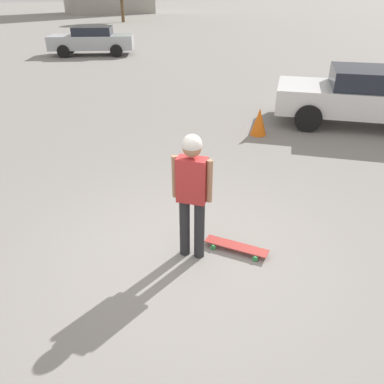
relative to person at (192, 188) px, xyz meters
The scene contains 6 objects.
ground_plane 1.04m from the person, ahead, with size 220.00×220.00×0.00m, color gray.
person is the anchor object (origin of this frame).
skateboard 1.15m from the person, 160.22° to the left, with size 0.69×0.81×0.08m.
car_parked_near 7.19m from the person, 156.04° to the right, with size 4.58×4.35×1.44m.
car_parked_far 18.21m from the person, 100.07° to the right, with size 4.72×3.33×1.42m.
traffic_cone 5.08m from the person, 136.26° to the right, with size 0.39×0.39×0.67m.
Camera 1 is at (1.87, 3.64, 3.21)m, focal length 35.00 mm.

